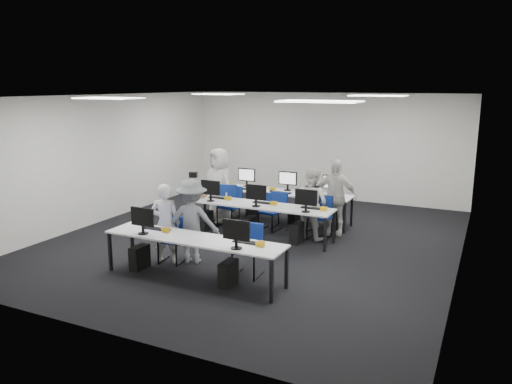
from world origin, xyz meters
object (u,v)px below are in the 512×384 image
at_px(chair_7, 318,220).
at_px(student_2, 219,185).
at_px(chair_4, 320,225).
at_px(chair_5, 229,210).
at_px(student_3, 335,197).
at_px(student_0, 166,223).
at_px(chair_1, 248,260).
at_px(chair_6, 282,216).
at_px(student_1, 312,203).
at_px(photographer, 192,221).
at_px(chair_3, 270,219).
at_px(desk_front, 194,241).
at_px(desk_mid, 260,207).
at_px(chair_0, 173,248).
at_px(chair_2, 230,214).

distance_m(chair_7, student_2, 2.53).
xyz_separation_m(chair_4, chair_5, (-2.36, 0.27, 0.02)).
bearing_deg(student_2, student_3, 27.35).
bearing_deg(student_3, student_0, -133.62).
xyz_separation_m(chair_1, chair_6, (-0.59, 2.95, -0.00)).
xyz_separation_m(chair_7, student_1, (-0.00, -0.41, 0.47)).
distance_m(student_0, student_2, 2.98).
distance_m(chair_7, photographer, 3.18).
distance_m(chair_3, student_3, 1.54).
height_order(desk_front, chair_5, chair_5).
bearing_deg(desk_mid, desk_front, -90.00).
distance_m(chair_4, chair_5, 2.37).
xyz_separation_m(desk_mid, chair_4, (1.17, 0.54, -0.40)).
height_order(chair_6, photographer, photographer).
height_order(chair_5, chair_7, chair_5).
relative_size(desk_front, chair_5, 3.37).
distance_m(chair_0, chair_5, 2.89).
xyz_separation_m(chair_1, student_3, (0.61, 3.00, 0.55)).
xyz_separation_m(desk_front, student_2, (-1.45, 3.42, 0.20)).
bearing_deg(chair_6, student_2, -176.94).
distance_m(chair_4, student_1, 0.51).
relative_size(desk_mid, chair_0, 3.89).
height_order(chair_2, chair_7, chair_7).
relative_size(chair_6, student_2, 0.50).
bearing_deg(chair_2, desk_mid, -21.78).
relative_size(chair_0, student_0, 0.56).
bearing_deg(student_1, student_3, -105.72).
relative_size(chair_1, chair_2, 0.98).
bearing_deg(chair_7, chair_1, -77.41).
distance_m(chair_2, chair_6, 1.22).
xyz_separation_m(chair_5, student_3, (2.55, 0.13, 0.53)).
distance_m(chair_3, chair_4, 1.21).
xyz_separation_m(chair_6, chair_7, (0.86, -0.02, 0.02)).
xyz_separation_m(chair_1, chair_3, (-0.78, 2.68, -0.03)).
bearing_deg(chair_7, chair_6, -163.69).
distance_m(chair_5, chair_7, 2.20).
height_order(student_0, student_3, student_3).
relative_size(chair_2, chair_5, 0.96).
distance_m(chair_0, student_0, 0.49).
xyz_separation_m(chair_1, chair_7, (0.27, 2.92, 0.01)).
distance_m(chair_4, chair_7, 0.36).
xyz_separation_m(desk_mid, student_3, (1.35, 0.94, 0.15)).
distance_m(chair_2, student_1, 2.07).
bearing_deg(chair_2, photographer, -71.52).
distance_m(chair_0, chair_2, 2.59).
height_order(chair_2, student_1, student_1).
distance_m(desk_front, chair_7, 3.63).
xyz_separation_m(desk_front, chair_2, (-1.01, 3.14, -0.39)).
bearing_deg(chair_4, student_3, 66.54).
height_order(desk_mid, chair_1, chair_1).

